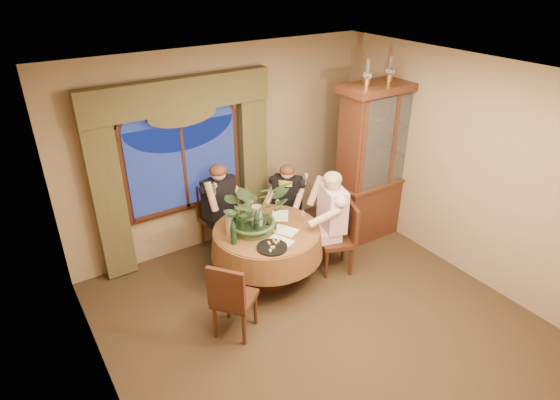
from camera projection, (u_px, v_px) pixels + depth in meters
floor at (329, 332)px, 5.29m from camera, size 5.00×5.00×0.00m
wall_back at (222, 149)px, 6.50m from camera, size 4.50×0.00×4.50m
wall_right at (478, 175)px, 5.73m from camera, size 0.00×5.00×5.00m
ceiling at (344, 85)px, 4.00m from camera, size 5.00×5.00×0.00m
window at (184, 167)px, 6.21m from camera, size 1.62×0.10×1.32m
arched_transom at (178, 109)px, 5.85m from camera, size 1.60×0.06×0.44m
drapery_left at (108, 195)px, 5.73m from camera, size 0.38×0.14×2.32m
drapery_right at (253, 160)px, 6.72m from camera, size 0.38×0.14×2.32m
swag_valance at (179, 95)px, 5.69m from camera, size 2.45×0.16×0.42m
dining_table at (267, 254)px, 6.03m from camera, size 1.47×1.47×0.75m
china_cabinet at (380, 161)px, 6.75m from camera, size 1.42×0.56×2.30m
oil_lamp_left at (368, 72)px, 5.95m from camera, size 0.11×0.11×0.34m
oil_lamp_center at (390, 69)px, 6.14m from camera, size 0.11×0.11×0.34m
oil_lamp_right at (412, 65)px, 6.34m from camera, size 0.11×0.11×0.34m
chair_right at (336, 239)px, 6.15m from camera, size 0.54×0.54×0.96m
chair_back_right at (285, 212)px, 6.80m from camera, size 0.59×0.59×0.96m
chair_back at (218, 217)px, 6.65m from camera, size 0.49×0.49×0.96m
chair_front_left at (235, 297)px, 5.10m from camera, size 0.59×0.59×0.96m
person_pink at (332, 221)px, 6.11m from camera, size 0.58×0.61×1.41m
person_back at (220, 209)px, 6.44m from camera, size 0.58×0.55×1.36m
person_scarf at (287, 204)px, 6.72m from camera, size 0.60×0.60×1.24m
stoneware_vase at (256, 217)px, 5.80m from camera, size 0.16×0.16×0.31m
centerpiece_plant at (253, 187)px, 5.59m from camera, size 0.88×0.98×0.77m
olive_bowl at (271, 230)px, 5.79m from camera, size 0.15×0.15×0.05m
cheese_platter at (272, 247)px, 5.46m from camera, size 0.36×0.36×0.02m
wine_bottle_0 at (257, 222)px, 5.67m from camera, size 0.07×0.07×0.33m
wine_bottle_1 at (236, 218)px, 5.77m from camera, size 0.07×0.07×0.33m
wine_bottle_2 at (229, 223)px, 5.65m from camera, size 0.07×0.07×0.33m
wine_bottle_3 at (233, 232)px, 5.47m from camera, size 0.07×0.07×0.33m
wine_bottle_4 at (241, 225)px, 5.60m from camera, size 0.07×0.07×0.33m
tasting_paper_0 at (285, 231)px, 5.81m from camera, size 0.33×0.36×0.00m
tasting_paper_1 at (280, 216)px, 6.14m from camera, size 0.34×0.37×0.00m
tasting_paper_2 at (280, 241)px, 5.59m from camera, size 0.31×0.36×0.00m
wine_glass_person_pink at (302, 217)px, 5.94m from camera, size 0.07×0.07×0.18m
wine_glass_person_back at (241, 210)px, 6.10m from camera, size 0.07×0.07×0.18m
wine_glass_person_scarf at (278, 205)px, 6.22m from camera, size 0.07×0.07×0.18m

